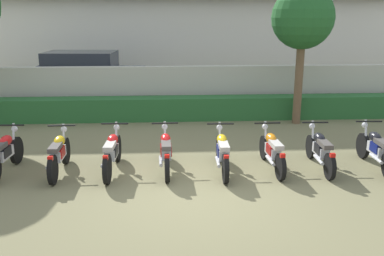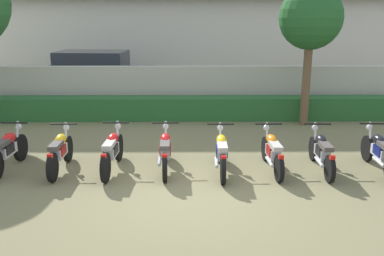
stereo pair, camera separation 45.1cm
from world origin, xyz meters
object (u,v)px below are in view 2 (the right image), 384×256
object	(u,v)px
tree_far_side	(311,19)
motorcycle_in_row_8	(380,152)
parked_car	(97,75)
motorcycle_in_row_4	(165,150)
motorcycle_in_row_6	(272,151)
motorcycle_in_row_2	(60,151)
motorcycle_in_row_1	(8,150)
motorcycle_in_row_3	(112,151)
motorcycle_in_row_5	(221,152)
motorcycle_in_row_7	(322,151)

from	to	relation	value
tree_far_side	motorcycle_in_row_8	world-z (taller)	tree_far_side
parked_car	motorcycle_in_row_8	xyz separation A→B (m)	(7.84, -8.36, -0.49)
motorcycle_in_row_4	motorcycle_in_row_6	size ratio (longest dim) A/B	1.03
motorcycle_in_row_2	motorcycle_in_row_4	xyz separation A→B (m)	(2.28, 0.05, -0.01)
motorcycle_in_row_2	motorcycle_in_row_4	world-z (taller)	motorcycle_in_row_2
tree_far_side	motorcycle_in_row_1	distance (m)	8.89
parked_car	motorcycle_in_row_2	xyz separation A→B (m)	(0.91, -8.27, -0.49)
motorcycle_in_row_2	motorcycle_in_row_6	distance (m)	4.61
motorcycle_in_row_2	motorcycle_in_row_3	bearing A→B (deg)	-90.24
tree_far_side	motorcycle_in_row_2	bearing A→B (deg)	-148.32
parked_car	tree_far_side	distance (m)	8.76
motorcycle_in_row_5	motorcycle_in_row_8	bearing A→B (deg)	-88.45
parked_car	tree_far_side	bearing A→B (deg)	-26.11
motorcycle_in_row_1	motorcycle_in_row_6	xyz separation A→B (m)	(5.77, -0.09, -0.02)
tree_far_side	motorcycle_in_row_4	size ratio (longest dim) A/B	2.15
motorcycle_in_row_2	motorcycle_in_row_7	distance (m)	5.69
motorcycle_in_row_2	motorcycle_in_row_5	world-z (taller)	same
tree_far_side	motorcycle_in_row_8	bearing A→B (deg)	-82.14
tree_far_side	motorcycle_in_row_1	size ratio (longest dim) A/B	2.23
motorcycle_in_row_3	motorcycle_in_row_6	bearing A→B (deg)	-88.12
motorcycle_in_row_5	tree_far_side	bearing A→B (deg)	-34.06
motorcycle_in_row_2	motorcycle_in_row_8	xyz separation A→B (m)	(6.93, -0.09, -0.00)
motorcycle_in_row_1	motorcycle_in_row_3	size ratio (longest dim) A/B	0.94
motorcycle_in_row_1	motorcycle_in_row_4	distance (m)	3.44
tree_far_side	motorcycle_in_row_3	distance (m)	7.08
motorcycle_in_row_1	motorcycle_in_row_2	world-z (taller)	motorcycle_in_row_1
parked_car	motorcycle_in_row_4	bearing A→B (deg)	-64.09
parked_car	motorcycle_in_row_6	distance (m)	9.97
tree_far_side	motorcycle_in_row_7	xyz separation A→B (m)	(-0.68, -3.96, -2.73)
motorcycle_in_row_6	motorcycle_in_row_7	world-z (taller)	motorcycle_in_row_6
motorcycle_in_row_6	parked_car	bearing A→B (deg)	31.95
motorcycle_in_row_1	motorcycle_in_row_4	xyz separation A→B (m)	(3.44, -0.02, -0.01)
tree_far_side	motorcycle_in_row_6	bearing A→B (deg)	-114.00
motorcycle_in_row_2	motorcycle_in_row_7	xyz separation A→B (m)	(5.69, -0.03, -0.01)
tree_far_side	motorcycle_in_row_3	bearing A→B (deg)	-143.27
parked_car	tree_far_side	size ratio (longest dim) A/B	1.12
tree_far_side	motorcycle_in_row_3	size ratio (longest dim) A/B	2.10
parked_car	motorcycle_in_row_7	xyz separation A→B (m)	(6.60, -8.29, -0.50)
motorcycle_in_row_2	motorcycle_in_row_6	bearing A→B (deg)	-91.36
motorcycle_in_row_3	motorcycle_in_row_6	xyz separation A→B (m)	(3.49, -0.03, -0.02)
motorcycle_in_row_1	motorcycle_in_row_3	distance (m)	2.29
tree_far_side	motorcycle_in_row_5	xyz separation A→B (m)	(-2.87, -4.03, -2.72)
motorcycle_in_row_1	motorcycle_in_row_3	bearing A→B (deg)	-89.18
tree_far_side	motorcycle_in_row_4	distance (m)	6.26
motorcycle_in_row_8	parked_car	bearing A→B (deg)	45.68
motorcycle_in_row_2	motorcycle_in_row_7	size ratio (longest dim) A/B	0.96
motorcycle_in_row_1	motorcycle_in_row_8	bearing A→B (deg)	-88.94
parked_car	motorcycle_in_row_5	distance (m)	9.47
motorcycle_in_row_1	motorcycle_in_row_4	size ratio (longest dim) A/B	0.96
tree_far_side	motorcycle_in_row_4	xyz separation A→B (m)	(-4.09, -3.88, -2.73)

